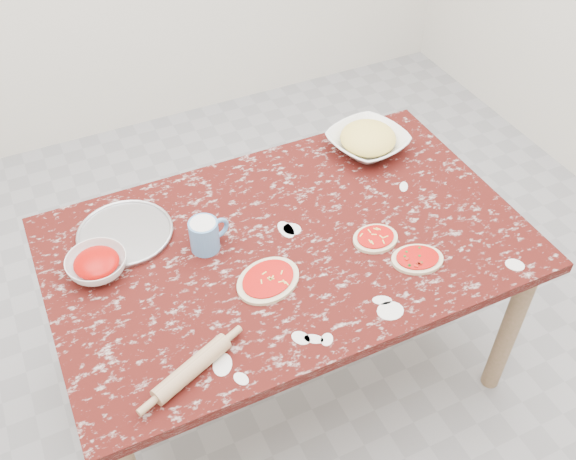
# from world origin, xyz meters

# --- Properties ---
(ground) EXTENTS (4.00, 4.00, 0.00)m
(ground) POSITION_xyz_m (0.00, 0.00, 0.00)
(ground) COLOR gray
(worktable) EXTENTS (1.60, 1.00, 0.75)m
(worktable) POSITION_xyz_m (0.00, 0.00, 0.67)
(worktable) COLOR #390C0A
(worktable) RESTS_ON ground
(pizza_tray) EXTENTS (0.41, 0.41, 0.01)m
(pizza_tray) POSITION_xyz_m (-0.49, 0.26, 0.76)
(pizza_tray) COLOR #B2B2B7
(pizza_tray) RESTS_ON worktable
(sauce_bowl) EXTENTS (0.24, 0.24, 0.06)m
(sauce_bowl) POSITION_xyz_m (-0.61, 0.13, 0.78)
(sauce_bowl) COLOR white
(sauce_bowl) RESTS_ON worktable
(cheese_bowl) EXTENTS (0.35, 0.35, 0.07)m
(cheese_bowl) POSITION_xyz_m (0.50, 0.33, 0.79)
(cheese_bowl) COLOR white
(cheese_bowl) RESTS_ON worktable
(flour_mug) EXTENTS (0.15, 0.10, 0.11)m
(flour_mug) POSITION_xyz_m (-0.26, 0.09, 0.81)
(flour_mug) COLOR #5386BD
(flour_mug) RESTS_ON worktable
(pizza_left) EXTENTS (0.27, 0.24, 0.02)m
(pizza_left) POSITION_xyz_m (-0.14, -0.14, 0.76)
(pizza_left) COLOR beige
(pizza_left) RESTS_ON worktable
(pizza_mid) EXTENTS (0.16, 0.13, 0.02)m
(pizza_mid) POSITION_xyz_m (0.27, -0.12, 0.76)
(pizza_mid) COLOR beige
(pizza_mid) RESTS_ON worktable
(pizza_right) EXTENTS (0.20, 0.17, 0.02)m
(pizza_right) POSITION_xyz_m (0.34, -0.27, 0.76)
(pizza_right) COLOR beige
(pizza_right) RESTS_ON worktable
(rolling_pin) EXTENTS (0.26, 0.15, 0.05)m
(rolling_pin) POSITION_xyz_m (-0.47, -0.36, 0.78)
(rolling_pin) COLOR tan
(rolling_pin) RESTS_ON worktable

